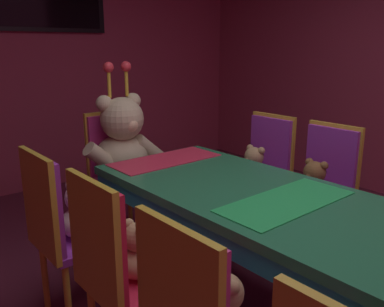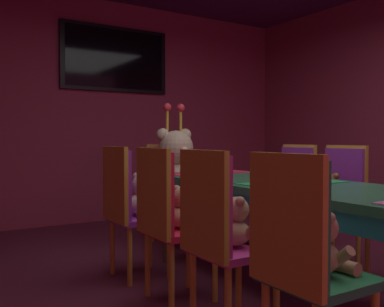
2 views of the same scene
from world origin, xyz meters
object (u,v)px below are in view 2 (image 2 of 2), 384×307
Objects in this scene: chair_right_2 at (340,191)px; throne_chair at (168,182)px; teddy_right_2 at (328,194)px; chair_left_3 at (125,199)px; chair_left_0 at (299,247)px; wall_tv at (116,59)px; teddy_right_3 at (282,188)px; teddy_left_2 at (183,210)px; teddy_left_0 at (323,247)px; banquet_table at (294,196)px; teddy_left_1 at (237,225)px; chair_left_1 at (215,224)px; king_teddy_bear at (177,168)px; chair_left_2 at (164,209)px; chair_right_3 at (293,186)px; teddy_left_3 at (143,197)px.

chair_right_2 and throne_chair have the same top height.
throne_chair is (-0.71, 1.44, 0.01)m from teddy_right_2.
chair_right_2 is at bearing -17.67° from chair_left_3.
chair_left_3 is at bearing 90.89° from chair_left_0.
teddy_right_3 is at bearing -72.90° from wall_tv.
teddy_left_0 is at bearing -89.63° from teddy_left_2.
wall_tv is at bearing 90.00° from banquet_table.
chair_right_2 reaches higher than teddy_left_2.
teddy_left_0 and teddy_left_1 have the same top height.
chair_left_0 is 2.05m from chair_right_2.
king_teddy_bear is (0.85, 1.85, 0.16)m from chair_left_1.
wall_tv is (-0.70, 2.27, 1.46)m from teddy_right_3.
chair_left_2 is (0.00, 0.56, 0.00)m from chair_left_1.
chair_right_2 reaches higher than teddy_right_2.
teddy_left_0 is 0.30× the size of throne_chair.
chair_left_3 is 1.00× the size of chair_right_2.
chair_right_3 is 2.82m from wall_tv.
banquet_table is 2.45× the size of chair_left_2.
chair_left_1 is at bearing 180.00° from teddy_left_1.
chair_left_0 is 2.58m from king_teddy_bear.
chair_right_3 is at bearing -104.37° from teddy_right_2.
chair_left_2 is 3.06× the size of teddy_right_3.
wall_tv is at bearing 80.04° from teddy_left_0.
throne_chair is (0.71, 2.02, 0.02)m from teddy_left_1.
teddy_right_2 is at bearing 0.57° from chair_left_2.
teddy_left_0 is 1.71m from teddy_left_3.
wall_tv reaches higher than chair_right_2.
king_teddy_bear is 2.00m from wall_tv.
teddy_left_1 is 0.30× the size of chair_left_2.
chair_left_3 is (-0.17, 1.71, 0.02)m from teddy_left_0.
chair_right_2 is (1.69, 1.16, 0.00)m from chair_left_0.
teddy_right_2 is (0.71, 0.31, -0.06)m from banquet_table.
chair_left_3 is at bearing -0.55° from teddy_right_3.
teddy_left_2 is at bearing 0.63° from teddy_right_2.
king_teddy_bear reaches higher than chair_right_3.
chair_right_3 is (1.68, 1.69, 0.00)m from chair_left_0.
chair_right_2 is at bearing 33.81° from king_teddy_bear.
chair_left_0 is at bearing 47.75° from teddy_right_3.
chair_left_2 is 1.55m from teddy_right_2.
teddy_left_2 is 0.56m from teddy_left_3.
chair_right_2 is at bearing 36.85° from teddy_left_0.
teddy_left_3 is 0.37× the size of king_teddy_bear.
chair_right_3 is (1.54, 1.69, 0.02)m from teddy_left_0.
throne_chair is at bearing 46.03° from chair_left_3.
throne_chair reaches higher than teddy_left_1.
throne_chair is at bearing 67.26° from chair_left_1.
wall_tv reaches higher than chair_left_2.
throne_chair is at bearing -90.00° from wall_tv.
king_teddy_bear is (0.84, 2.43, 0.16)m from chair_left_0.
chair_left_2 is 0.70× the size of wall_tv.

